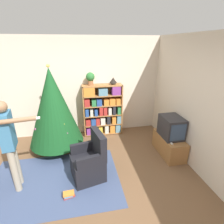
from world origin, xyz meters
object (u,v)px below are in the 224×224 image
(television, at_px, (171,127))
(standing_person, at_px, (9,140))
(bookshelf, at_px, (103,110))
(armchair, at_px, (90,162))
(table_lamp, at_px, (113,80))
(potted_plant, at_px, (90,78))
(christmas_tree, at_px, (53,107))

(television, distance_m, standing_person, 3.15)
(bookshelf, height_order, standing_person, standing_person)
(armchair, distance_m, table_lamp, 2.22)
(television, relative_size, potted_plant, 1.69)
(armchair, bearing_deg, standing_person, -102.25)
(bookshelf, height_order, television, bookshelf)
(standing_person, bearing_deg, television, 89.96)
(television, relative_size, table_lamp, 2.78)
(television, bearing_deg, christmas_tree, 165.12)
(christmas_tree, bearing_deg, table_lamp, 22.55)
(potted_plant, xyz_separation_m, table_lamp, (0.59, 0.00, -0.09))
(table_lamp, bearing_deg, armchair, -115.00)
(potted_plant, bearing_deg, television, -38.06)
(standing_person, bearing_deg, table_lamp, 122.01)
(bookshelf, distance_m, standing_person, 2.46)
(standing_person, height_order, table_lamp, standing_person)
(armchair, relative_size, potted_plant, 2.80)
(christmas_tree, bearing_deg, standing_person, -117.64)
(table_lamp, bearing_deg, bookshelf, -177.95)
(television, bearing_deg, standing_person, -172.25)
(armchair, bearing_deg, television, 89.92)
(standing_person, distance_m, potted_plant, 2.34)
(christmas_tree, bearing_deg, armchair, -57.75)
(christmas_tree, height_order, armchair, christmas_tree)
(table_lamp, bearing_deg, potted_plant, 180.00)
(armchair, height_order, table_lamp, table_lamp)
(potted_plant, bearing_deg, armchair, -96.84)
(bookshelf, relative_size, potted_plant, 4.27)
(television, distance_m, table_lamp, 1.86)
(standing_person, xyz_separation_m, potted_plant, (1.46, 1.71, 0.64))
(christmas_tree, relative_size, standing_person, 1.25)
(christmas_tree, height_order, table_lamp, christmas_tree)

